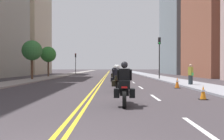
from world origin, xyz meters
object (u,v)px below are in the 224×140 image
at_px(motorcycle_3, 116,75).
at_px(motorcycle_4, 114,74).
at_px(traffic_cone_1, 203,93).
at_px(traffic_light_far, 76,60).
at_px(motorcycle_5, 114,73).
at_px(pedestrian_0, 191,75).
at_px(motorcycle_0, 125,88).
at_px(street_tree_1, 32,51).
at_px(traffic_light_near, 159,51).
at_px(street_tree_0, 48,55).
at_px(motorcycle_2, 116,77).
at_px(traffic_cone_2, 177,83).
at_px(motorcycle_1, 118,81).
at_px(motorcycle_6, 116,72).

distance_m(motorcycle_3, motorcycle_4, 4.79).
bearing_deg(motorcycle_4, traffic_cone_1, -75.35).
xyz_separation_m(motorcycle_4, traffic_light_far, (-8.07, 23.51, 2.45)).
relative_size(motorcycle_5, traffic_cone_1, 3.39).
bearing_deg(pedestrian_0, motorcycle_5, -179.64).
height_order(motorcycle_0, street_tree_1, street_tree_1).
bearing_deg(traffic_light_near, street_tree_0, 154.06).
distance_m(motorcycle_3, street_tree_0, 15.66).
bearing_deg(motorcycle_2, traffic_light_far, 105.61).
height_order(motorcycle_3, traffic_light_far, traffic_light_far).
bearing_deg(traffic_cone_2, motorcycle_3, 118.30).
distance_m(motorcycle_1, motorcycle_6, 25.43).
distance_m(motorcycle_2, traffic_cone_1, 9.12).
distance_m(motorcycle_3, motorcycle_6, 15.27).
xyz_separation_m(motorcycle_3, traffic_cone_2, (4.16, -7.73, -0.28)).
distance_m(motorcycle_2, motorcycle_6, 20.85).
distance_m(traffic_light_near, street_tree_0, 16.75).
relative_size(motorcycle_5, street_tree_1, 0.48).
bearing_deg(traffic_cone_1, street_tree_1, 127.47).
xyz_separation_m(motorcycle_4, traffic_light_near, (5.34, -0.20, 2.77)).
bearing_deg(street_tree_0, traffic_light_far, 84.23).
bearing_deg(street_tree_1, traffic_light_far, 87.04).
distance_m(motorcycle_5, street_tree_0, 10.29).
height_order(traffic_light_near, street_tree_1, traffic_light_near).
xyz_separation_m(motorcycle_2, motorcycle_3, (0.06, 5.58, -0.00)).
xyz_separation_m(motorcycle_0, motorcycle_5, (-0.18, 25.51, -0.01)).
xyz_separation_m(motorcycle_0, street_tree_1, (-9.55, 18.88, 2.70)).
height_order(motorcycle_1, motorcycle_2, motorcycle_2).
bearing_deg(traffic_cone_2, motorcycle_4, 108.71).
bearing_deg(traffic_light_near, motorcycle_3, -138.92).
height_order(motorcycle_3, traffic_light_near, traffic_light_near).
relative_size(motorcycle_0, motorcycle_6, 0.95).
xyz_separation_m(traffic_cone_2, traffic_light_far, (-12.31, 36.03, 2.72)).
height_order(traffic_cone_2, pedestrian_0, pedestrian_0).
bearing_deg(street_tree_1, motorcycle_2, -43.41).
bearing_deg(motorcycle_4, traffic_light_near, 1.01).
bearing_deg(motorcycle_5, motorcycle_3, -90.38).
distance_m(traffic_cone_2, street_tree_1, 17.76).
height_order(motorcycle_6, street_tree_1, street_tree_1).
relative_size(motorcycle_3, motorcycle_4, 0.95).
distance_m(motorcycle_3, motorcycle_5, 9.93).
relative_size(motorcycle_0, motorcycle_3, 1.00).
bearing_deg(motorcycle_0, pedestrian_0, 63.42).
relative_size(motorcycle_5, traffic_light_near, 0.43).
height_order(traffic_light_far, street_tree_0, street_tree_0).
distance_m(traffic_light_near, street_tree_1, 14.76).
relative_size(motorcycle_6, traffic_light_near, 0.45).
relative_size(motorcycle_3, pedestrian_0, 1.24).
relative_size(motorcycle_4, traffic_light_near, 0.45).
distance_m(motorcycle_5, traffic_light_far, 20.21).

